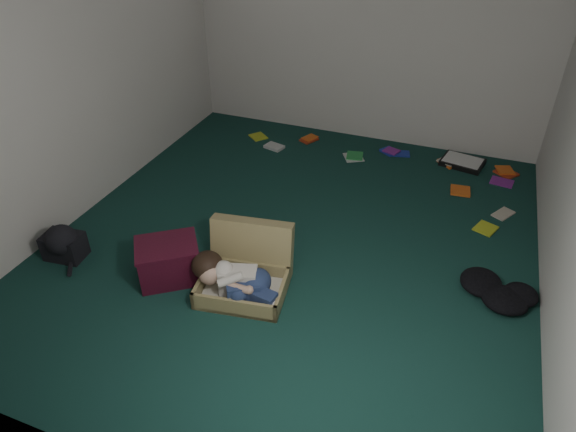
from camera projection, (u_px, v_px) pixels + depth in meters
The scene contains 11 objects.
floor at pixel (294, 240), 4.50m from camera, with size 4.50×4.50×0.00m, color #133630.
wall_back at pixel (368, 25), 5.50m from camera, with size 4.50×4.50×0.00m, color silver.
wall_front at pixel (98, 298), 2.03m from camera, with size 4.50×4.50×0.00m, color silver.
wall_left at pixel (75, 67), 4.36m from camera, with size 4.50×4.50×0.00m, color silver.
suitcase at pixel (246, 270), 3.95m from camera, with size 0.74×0.72×0.48m.
person at pixel (234, 279), 3.80m from camera, with size 0.72×0.35×0.30m.
maroon_bin at pixel (168, 261), 4.00m from camera, with size 0.60×0.58×0.32m.
backpack at pixel (64, 245), 4.24m from camera, with size 0.39×0.32×0.24m, color black, non-canonical shape.
clothing_pile at pixel (500, 288), 3.88m from camera, with size 0.47×0.39×0.15m, color black, non-canonical shape.
paper_tray at pixel (462, 162), 5.62m from camera, with size 0.49×0.40×0.06m.
book_scatter at pixel (407, 167), 5.56m from camera, with size 3.06×1.43×0.02m.
Camera 1 is at (1.24, -3.37, 2.72)m, focal length 32.00 mm.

